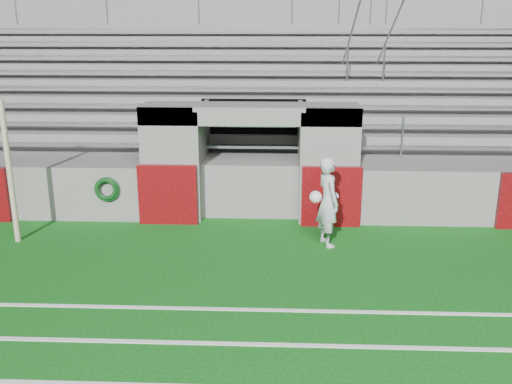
{
  "coord_description": "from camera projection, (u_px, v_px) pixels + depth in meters",
  "views": [
    {
      "loc": [
        0.66,
        -9.02,
        4.31
      ],
      "look_at": [
        0.2,
        1.8,
        1.1
      ],
      "focal_mm": 40.0,
      "sensor_mm": 36.0,
      "label": 1
    }
  ],
  "objects": [
    {
      "name": "ground",
      "position": [
        240.0,
        282.0,
        9.89
      ],
      "size": [
        90.0,
        90.0,
        0.0
      ],
      "primitive_type": "plane",
      "color": "#0D5012",
      "rests_on": "ground"
    },
    {
      "name": "field_post",
      "position": [
        10.0,
        173.0,
        11.35
      ],
      "size": [
        0.11,
        0.11,
        2.9
      ],
      "primitive_type": "cylinder",
      "color": "#BEAC8D",
      "rests_on": "ground"
    },
    {
      "name": "stadium_structure",
      "position": [
        258.0,
        121.0,
        17.1
      ],
      "size": [
        26.0,
        8.48,
        5.42
      ],
      "color": "slate",
      "rests_on": "ground"
    },
    {
      "name": "goalkeeper_with_ball",
      "position": [
        328.0,
        201.0,
        11.31
      ],
      "size": [
        0.7,
        0.77,
        1.83
      ],
      "color": "#B1B5BB",
      "rests_on": "ground"
    },
    {
      "name": "hose_coil",
      "position": [
        107.0,
        189.0,
        12.6
      ],
      "size": [
        0.57,
        0.15,
        0.57
      ],
      "color": "#0D4518",
      "rests_on": "ground"
    }
  ]
}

